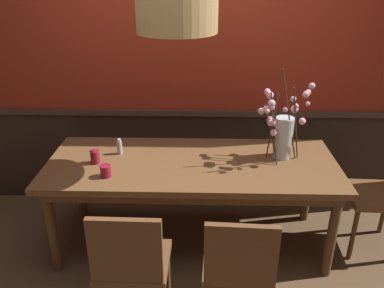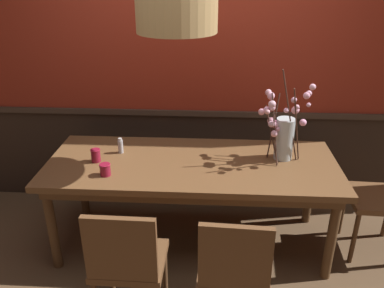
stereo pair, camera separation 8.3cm
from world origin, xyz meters
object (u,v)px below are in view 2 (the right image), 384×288
Objects in this scene: candle_holder_nearer_center at (96,155)px; pendant_lamp at (177,12)px; condiment_bottle at (121,146)px; dining_table at (192,171)px; chair_far_side_right at (229,142)px; vase_with_blossoms at (283,134)px; candle_holder_nearer_edge at (105,169)px; chair_near_side_left at (127,261)px; chair_far_side_left at (169,137)px; chair_near_side_right at (234,269)px.

pendant_lamp is (0.63, -0.03, 1.03)m from candle_holder_nearer_center.
pendant_lamp is (0.47, -0.19, 1.02)m from condiment_bottle.
condiment_bottle reaches higher than dining_table.
chair_far_side_right is 1.38m from candle_holder_nearer_center.
candle_holder_nearer_center is at bearing -174.69° from vase_with_blossoms.
condiment_bottle is 0.10× the size of pendant_lamp.
candle_holder_nearer_edge is (-0.90, -1.09, 0.25)m from chair_far_side_right.
pendant_lamp is at bearing -144.82° from dining_table.
chair_near_side_left is 10.16× the size of candle_holder_nearer_edge.
dining_table is 0.74m from vase_with_blossoms.
chair_near_side_left is 1.26× the size of vase_with_blossoms.
candle_holder_nearer_edge is 0.71× the size of condiment_bottle.
chair_far_side_left is at bearing 69.04° from condiment_bottle.
vase_with_blossoms reaches higher than chair_far_side_right.
candle_holder_nearer_edge is at bearing 144.42° from chair_near_side_right.
vase_with_blossoms is 7.04× the size of candle_holder_nearer_center.
chair_far_side_right is at bearing 89.24° from chair_near_side_right.
pendant_lamp reaches higher than chair_near_side_left.
vase_with_blossoms is 1.25m from condiment_bottle.
chair_near_side_right is 1.12m from vase_with_blossoms.
chair_near_side_right is 8.88× the size of candle_holder_nearer_center.
dining_table is at bearing -72.49° from chair_far_side_left.
chair_near_side_left reaches higher than condiment_bottle.
chair_near_side_left is 0.62m from chair_near_side_right.
chair_near_side_right is at bearing -64.70° from pendant_lamp.
chair_near_side_right is (0.62, -0.03, 0.00)m from chair_near_side_left.
vase_with_blossoms reaches higher than candle_holder_nearer_center.
chair_near_side_right is 1.84m from chair_far_side_left.
chair_near_side_left is at bearing -91.83° from chair_far_side_left.
chair_near_side_left is 1.80m from chair_far_side_right.
dining_table is 0.73m from candle_holder_nearer_center.
condiment_bottle is at bearing -110.96° from chair_far_side_left.
condiment_bottle is at bearing -140.48° from chair_far_side_right.
dining_table is 0.93m from chair_near_side_right.
chair_far_side_right is 7.81× the size of condiment_bottle.
condiment_bottle reaches higher than candle_holder_nearer_center.
dining_table is 0.93m from chair_far_side_left.
condiment_bottle is at bearing 158.19° from pendant_lamp.
vase_with_blossoms is at bearing 5.31° from candle_holder_nearer_center.
candle_holder_nearer_center is at bearing -177.22° from dining_table.
chair_near_side_right is at bearing -71.62° from dining_table.
chair_near_side_left is 8.85× the size of candle_holder_nearer_center.
chair_near_side_right is 10.20× the size of candle_holder_nearer_edge.
vase_with_blossoms is at bearing -64.42° from chair_far_side_right.
candle_holder_nearer_center is (-1.03, -0.88, 0.26)m from chair_far_side_right.
chair_far_side_right is 11.07× the size of candle_holder_nearer_edge.
chair_near_side_left reaches higher than candle_holder_nearer_edge.
chair_near_side_left is 1.00× the size of chair_near_side_right.
chair_far_side_left is (0.05, 1.71, 0.04)m from chair_near_side_left.
chair_near_side_right is at bearing -39.65° from candle_holder_nearer_center.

